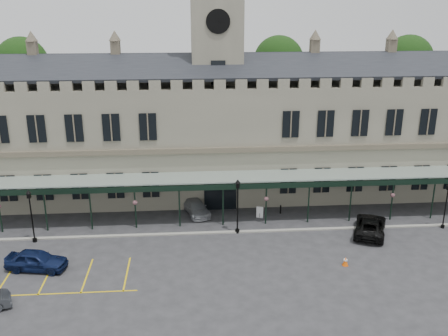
{
  "coord_description": "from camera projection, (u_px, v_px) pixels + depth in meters",
  "views": [
    {
      "loc": [
        -3.1,
        -35.06,
        19.87
      ],
      "look_at": [
        0.0,
        6.0,
        6.0
      ],
      "focal_mm": 40.0,
      "sensor_mm": 36.0,
      "label": 1
    }
  ],
  "objects": [
    {
      "name": "bollard_right",
      "position": [
        281.0,
        209.0,
        48.86
      ],
      "size": [
        0.15,
        0.15,
        0.85
      ],
      "primitive_type": "cylinder",
      "color": "black",
      "rests_on": "ground"
    },
    {
      "name": "car_taxi",
      "position": [
        196.0,
        207.0,
        48.76
      ],
      "size": [
        3.05,
        4.89,
        1.32
      ],
      "primitive_type": "imported",
      "rotation": [
        0.0,
        0.0,
        0.28
      ],
      "color": "#A4A7AC",
      "rests_on": "ground"
    },
    {
      "name": "lamp_post_mid",
      "position": [
        238.0,
        201.0,
        43.97
      ],
      "size": [
        0.48,
        0.48,
        5.11
      ],
      "color": "black",
      "rests_on": "ground"
    },
    {
      "name": "parking_markings",
      "position": [
        45.0,
        280.0,
        37.27
      ],
      "size": [
        16.0,
        6.0,
        0.01
      ],
      "primitive_type": null,
      "color": "gold",
      "rests_on": "ground"
    },
    {
      "name": "traffic_cone",
      "position": [
        345.0,
        261.0,
        39.27
      ],
      "size": [
        0.46,
        0.46,
        0.73
      ],
      "rotation": [
        0.0,
        0.0,
        -0.14
      ],
      "color": "#EE5607",
      "rests_on": "ground"
    },
    {
      "name": "tree_behind_left",
      "position": [
        22.0,
        65.0,
        57.66
      ],
      "size": [
        6.0,
        6.0,
        16.0
      ],
      "color": "#332314",
      "rests_on": "ground"
    },
    {
      "name": "tree_behind_right",
      "position": [
        408.0,
        61.0,
        60.94
      ],
      "size": [
        6.0,
        6.0,
        16.0
      ],
      "color": "#332314",
      "rests_on": "ground"
    },
    {
      "name": "canopy",
      "position": [
        223.0,
        200.0,
        45.98
      ],
      "size": [
        50.0,
        4.1,
        4.3
      ],
      "color": "#8C9E93",
      "rests_on": "ground"
    },
    {
      "name": "ground",
      "position": [
        230.0,
        263.0,
        39.69
      ],
      "size": [
        140.0,
        140.0,
        0.0
      ],
      "primitive_type": "plane",
      "color": "#2B2B2D"
    },
    {
      "name": "car_van",
      "position": [
        370.0,
        226.0,
        44.54
      ],
      "size": [
        4.51,
        6.09,
        1.54
      ],
      "primitive_type": "imported",
      "rotation": [
        0.0,
        0.0,
        2.74
      ],
      "color": "black",
      "rests_on": "ground"
    },
    {
      "name": "lamp_post_left",
      "position": [
        31.0,
        211.0,
        42.34
      ],
      "size": [
        0.45,
        0.45,
        4.81
      ],
      "color": "black",
      "rests_on": "ground"
    },
    {
      "name": "lamp_post_right",
      "position": [
        446.0,
        202.0,
        45.05
      ],
      "size": [
        0.42,
        0.42,
        4.4
      ],
      "color": "black",
      "rests_on": "ground"
    },
    {
      "name": "car_left_a",
      "position": [
        36.0,
        260.0,
        38.53
      ],
      "size": [
        4.98,
        2.72,
        1.6
      ],
      "primitive_type": "imported",
      "rotation": [
        0.0,
        0.0,
        1.39
      ],
      "color": "#0E193E",
      "rests_on": "ground"
    },
    {
      "name": "bollard_left",
      "position": [
        201.0,
        210.0,
        48.74
      ],
      "size": [
        0.15,
        0.15,
        0.83
      ],
      "primitive_type": "cylinder",
      "color": "black",
      "rests_on": "ground"
    },
    {
      "name": "clock_tower",
      "position": [
        217.0,
        70.0,
        50.62
      ],
      "size": [
        5.6,
        5.6,
        24.8
      ],
      "color": "slate",
      "rests_on": "ground"
    },
    {
      "name": "sign_board",
      "position": [
        260.0,
        212.0,
        47.84
      ],
      "size": [
        0.65,
        0.24,
        1.14
      ],
      "rotation": [
        0.0,
        0.0,
        -0.29
      ],
      "color": "black",
      "rests_on": "ground"
    },
    {
      "name": "kerb",
      "position": [
        224.0,
        232.0,
        44.87
      ],
      "size": [
        60.0,
        0.4,
        0.12
      ],
      "primitive_type": "cube",
      "color": "gray",
      "rests_on": "ground"
    },
    {
      "name": "tree_behind_mid",
      "position": [
        278.0,
        62.0,
        59.8
      ],
      "size": [
        6.0,
        6.0,
        16.0
      ],
      "color": "#332314",
      "rests_on": "ground"
    },
    {
      "name": "station_building",
      "position": [
        217.0,
        134.0,
        52.66
      ],
      "size": [
        60.0,
        10.36,
        17.3
      ],
      "color": "slate",
      "rests_on": "ground"
    }
  ]
}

